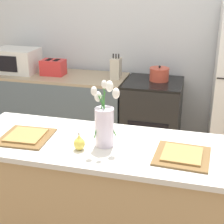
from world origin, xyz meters
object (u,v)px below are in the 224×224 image
object	(u,v)px
stove_range	(152,120)
flower_vase	(105,122)
microwave	(17,60)
toaster	(53,67)
cooking_pot	(159,74)
plate_setting_right	(182,155)
knife_block	(116,68)
plate_setting_left	(26,136)
pear_figurine	(79,143)

from	to	relation	value
stove_range	flower_vase	distance (m)	1.74
microwave	stove_range	bearing A→B (deg)	0.02
toaster	microwave	bearing A→B (deg)	178.60
flower_vase	cooking_pot	size ratio (longest dim) A/B	2.08
plate_setting_right	knife_block	size ratio (longest dim) A/B	1.23
plate_setting_left	toaster	xyz separation A→B (m)	(-0.53, 1.64, 0.04)
stove_range	cooking_pot	xyz separation A→B (m)	(0.05, 0.05, 0.51)
cooking_pot	microwave	xyz separation A→B (m)	(-1.64, -0.06, 0.07)
pear_figurine	plate_setting_right	world-z (taller)	pear_figurine
plate_setting_left	plate_setting_right	world-z (taller)	same
pear_figurine	cooking_pot	size ratio (longest dim) A/B	0.55
microwave	plate_setting_left	bearing A→B (deg)	-59.13
plate_setting_left	plate_setting_right	distance (m)	1.02
flower_vase	cooking_pot	distance (m)	1.68
stove_range	pear_figurine	distance (m)	1.81
toaster	plate_setting_left	bearing A→B (deg)	-72.06
plate_setting_left	plate_setting_right	bearing A→B (deg)	0.00
stove_range	plate_setting_left	distance (m)	1.83
flower_vase	microwave	size ratio (longest dim) A/B	0.91
pear_figurine	toaster	size ratio (longest dim) A/B	0.41
stove_range	toaster	distance (m)	1.26
plate_setting_left	toaster	bearing A→B (deg)	107.94
cooking_pot	pear_figurine	bearing A→B (deg)	-98.21
pear_figurine	microwave	size ratio (longest dim) A/B	0.24
pear_figurine	plate_setting_right	bearing A→B (deg)	6.31
pear_figurine	cooking_pot	xyz separation A→B (m)	(0.26, 1.77, -0.01)
flower_vase	knife_block	bearing A→B (deg)	101.79
plate_setting_left	microwave	xyz separation A→B (m)	(-0.99, 1.65, 0.09)
plate_setting_left	cooking_pot	bearing A→B (deg)	68.99
stove_range	pear_figurine	world-z (taller)	pear_figurine
pear_figurine	plate_setting_left	bearing A→B (deg)	170.30
stove_range	plate_setting_right	world-z (taller)	plate_setting_right
plate_setting_right	toaster	distance (m)	2.25
toaster	microwave	world-z (taller)	microwave
stove_range	knife_block	size ratio (longest dim) A/B	3.28
stove_range	knife_block	world-z (taller)	knife_block
plate_setting_right	toaster	world-z (taller)	toaster
plate_setting_left	cooking_pot	distance (m)	1.83
pear_figurine	plate_setting_left	world-z (taller)	pear_figurine
toaster	cooking_pot	distance (m)	1.19
flower_vase	plate_setting_left	xyz separation A→B (m)	(-0.53, -0.04, -0.15)
knife_block	plate_setting_left	bearing A→B (deg)	-96.50
plate_setting_right	microwave	world-z (taller)	microwave
plate_setting_right	knife_block	world-z (taller)	knife_block
knife_block	stove_range	bearing A→B (deg)	-2.37
toaster	knife_block	size ratio (longest dim) A/B	1.04
stove_range	knife_block	distance (m)	0.69
plate_setting_right	cooking_pot	world-z (taller)	cooking_pot
plate_setting_right	knife_block	xyz separation A→B (m)	(-0.83, 1.67, 0.07)
cooking_pot	microwave	size ratio (longest dim) A/B	0.44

